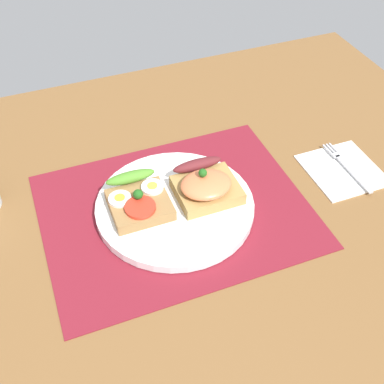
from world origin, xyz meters
TOP-DOWN VIEW (x-y plane):
  - ground_plane at (0.00, 0.00)cm, footprint 120.00×90.00cm
  - placemat at (0.00, 0.00)cm, footprint 42.92×33.93cm
  - plate at (0.00, 0.00)cm, footprint 25.86×25.86cm
  - sandwich_egg_tomato at (-5.66, 1.42)cm, footprint 9.35×10.31cm
  - sandwich_salmon at (5.42, -0.13)cm, footprint 10.12×10.26cm
  - napkin at (31.42, -1.45)cm, footprint 12.53×12.97cm
  - fork at (32.15, -1.22)cm, footprint 1.62×14.03cm

SIDE VIEW (x-z plane):
  - ground_plane at x=0.00cm, z-range -3.20..0.00cm
  - placemat at x=0.00cm, z-range 0.00..0.30cm
  - napkin at x=31.42cm, z-range 0.00..0.60cm
  - fork at x=32.15cm, z-range 0.60..0.92cm
  - plate at x=0.00cm, z-range 0.30..1.80cm
  - sandwich_egg_tomato at x=-5.66cm, z-range 1.17..5.36cm
  - sandwich_salmon at x=5.42cm, z-range 1.00..6.77cm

